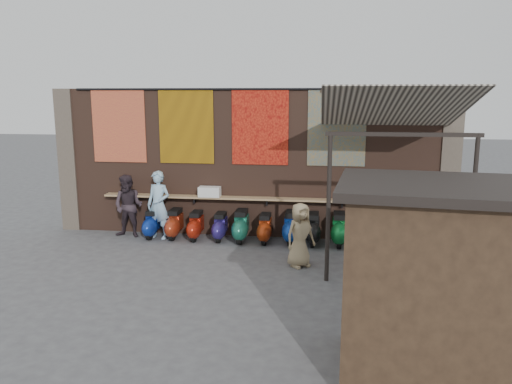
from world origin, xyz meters
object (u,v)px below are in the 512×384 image
market_stall (437,287)px  scooter_stool_4 (241,226)px  scooter_stool_0 (152,224)px  diner_right (129,206)px  shopper_navy (431,245)px  scooter_stool_5 (265,229)px  scooter_stool_6 (291,228)px  shopper_grey (461,244)px  scooter_stool_7 (313,229)px  diner_left (159,205)px  shopper_tan (300,235)px  scooter_stool_2 (196,226)px  shelf_box (210,192)px  scooter_stool_8 (339,230)px  scooter_stool_3 (220,227)px  scooter_stool_1 (175,224)px

market_stall → scooter_stool_4: bearing=127.7°
scooter_stool_0 → scooter_stool_4: bearing=-0.9°
diner_right → shopper_navy: diner_right is taller
scooter_stool_5 → scooter_stool_6: (0.68, 0.04, 0.04)m
diner_right → shopper_grey: diner_right is taller
scooter_stool_5 → diner_right: diner_right is taller
scooter_stool_6 → diner_right: (-4.42, 0.00, 0.44)m
scooter_stool_4 → scooter_stool_5: (0.64, -0.03, -0.04)m
scooter_stool_7 → shopper_navy: (2.46, -2.38, 0.41)m
diner_left → shopper_grey: 7.58m
shopper_tan → scooter_stool_0: bearing=118.6°
scooter_stool_2 → scooter_stool_5: scooter_stool_2 is taller
scooter_stool_6 → shopper_grey: (3.72, -2.06, 0.33)m
scooter_stool_0 → shelf_box: bearing=10.1°
scooter_stool_2 → scooter_stool_8: scooter_stool_8 is taller
diner_left → market_stall: size_ratio=0.71×
scooter_stool_5 → diner_right: size_ratio=0.46×
scooter_stool_0 → scooter_stool_7: scooter_stool_7 is taller
scooter_stool_7 → shopper_tan: shopper_tan is taller
shopper_tan → scooter_stool_4: bearing=95.2°
scooter_stool_0 → diner_left: diner_left is taller
scooter_stool_7 → shopper_tan: bearing=-98.4°
shelf_box → scooter_stool_3: bearing=-40.9°
scooter_stool_6 → scooter_stool_8: (1.25, -0.04, 0.00)m
scooter_stool_7 → shopper_tan: size_ratio=0.58×
scooter_stool_4 → scooter_stool_7: (1.90, -0.01, -0.01)m
shopper_tan → shopper_grey: bearing=-42.5°
scooter_stool_4 → scooter_stool_8: 2.56m
scooter_stool_6 → scooter_stool_7: bearing=-2.4°
scooter_stool_6 → diner_right: diner_right is taller
scooter_stool_1 → shopper_navy: (6.20, -2.44, 0.42)m
scooter_stool_1 → scooter_stool_5: (2.48, -0.08, -0.01)m
scooter_stool_0 → market_stall: 8.66m
scooter_stool_4 → scooter_stool_5: 0.64m
shopper_grey → diner_right: bearing=8.4°
shelf_box → shopper_tan: size_ratio=0.40×
shelf_box → scooter_stool_2: shelf_box is taller
shelf_box → diner_right: 2.25m
scooter_stool_1 → diner_left: diner_left is taller
scooter_stool_0 → shopper_navy: bearing=-19.6°
diner_right → market_stall: size_ratio=0.66×
scooter_stool_1 → scooter_stool_6: bearing=-0.8°
scooter_stool_8 → scooter_stool_6: bearing=177.9°
shelf_box → shopper_navy: 5.94m
scooter_stool_6 → market_stall: size_ratio=0.34×
diner_left → shopper_tan: size_ratio=1.25×
scooter_stool_7 → diner_right: (-5.00, 0.03, 0.45)m
scooter_stool_1 → scooter_stool_8: 4.40m
market_stall → shopper_grey: bearing=77.2°
shelf_box → diner_right: bearing=-172.2°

